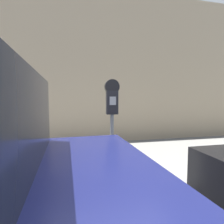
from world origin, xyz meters
name	(u,v)px	position (x,y,z in m)	size (l,w,h in m)	color
sidewalk	(81,166)	(0.00, 2.20, 0.06)	(24.00, 2.80, 0.12)	#ADAAA3
building_facade	(78,67)	(0.00, 4.57, 2.59)	(24.00, 0.30, 5.17)	tan
parking_meter	(112,109)	(0.46, 1.18, 1.34)	(0.23, 0.12, 1.69)	slate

